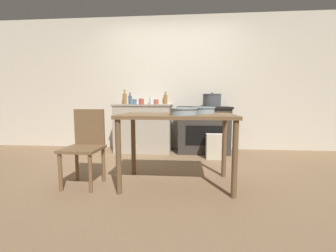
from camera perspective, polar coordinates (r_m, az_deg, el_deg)
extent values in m
plane|color=#896B4C|center=(3.03, -0.72, -11.74)|extent=(14.00, 14.00, 0.00)
cube|color=beige|center=(4.47, 1.29, 10.67)|extent=(8.00, 0.07, 2.55)
cube|color=#B2A893|center=(4.24, -6.17, -0.65)|extent=(1.02, 0.56, 0.85)
cube|color=gray|center=(4.21, -6.24, 5.30)|extent=(1.05, 0.59, 0.03)
cube|color=#38332D|center=(4.18, 8.97, -1.13)|extent=(0.92, 0.56, 0.80)
cube|color=black|center=(4.15, 9.07, 4.63)|extent=(0.96, 0.60, 0.04)
cube|color=black|center=(3.90, 9.25, -2.37)|extent=(0.64, 0.01, 0.34)
cube|color=brown|center=(2.48, 2.31, 2.64)|extent=(1.24, 0.72, 0.03)
cylinder|color=brown|center=(2.33, -12.45, -7.70)|extent=(0.06, 0.06, 0.76)
cylinder|color=brown|center=(2.27, 16.60, -8.18)|extent=(0.06, 0.06, 0.76)
cylinder|color=brown|center=(2.92, -8.78, -4.76)|extent=(0.06, 0.06, 0.76)
cylinder|color=brown|center=(2.87, 14.09, -5.06)|extent=(0.06, 0.06, 0.76)
cube|color=brown|center=(2.65, -20.93, -5.47)|extent=(0.42, 0.42, 0.03)
cube|color=brown|center=(2.77, -19.32, -0.23)|extent=(0.36, 0.04, 0.41)
cylinder|color=brown|center=(2.64, -25.66, -10.55)|extent=(0.04, 0.04, 0.40)
cylinder|color=brown|center=(2.48, -19.12, -11.34)|extent=(0.04, 0.04, 0.40)
cylinder|color=brown|center=(2.91, -22.12, -8.83)|extent=(0.04, 0.04, 0.40)
cylinder|color=brown|center=(2.77, -16.07, -9.39)|extent=(0.04, 0.04, 0.40)
cube|color=beige|center=(3.77, 11.91, -5.07)|extent=(0.30, 0.21, 0.40)
cylinder|color=#4C4C51|center=(4.13, 11.09, 6.29)|extent=(0.32, 0.32, 0.21)
cylinder|color=#4C4C51|center=(4.13, 11.12, 7.86)|extent=(0.33, 0.33, 0.02)
sphere|color=black|center=(4.13, 11.13, 8.17)|extent=(0.02, 0.02, 0.02)
cylinder|color=#93A8B2|center=(2.62, 9.09, 3.98)|extent=(0.24, 0.24, 0.07)
cylinder|color=#8597A0|center=(2.62, 9.10, 4.66)|extent=(0.26, 0.26, 0.01)
cylinder|color=#93A8B2|center=(2.36, 3.93, 3.75)|extent=(0.28, 0.28, 0.07)
cylinder|color=#8597A0|center=(2.35, 3.93, 4.48)|extent=(0.30, 0.30, 0.01)
cylinder|color=#3D5675|center=(4.31, -9.60, 6.53)|extent=(0.07, 0.07, 0.16)
cylinder|color=#3D5675|center=(4.31, -9.63, 8.00)|extent=(0.03, 0.03, 0.06)
cylinder|color=olive|center=(4.37, -0.63, 6.72)|extent=(0.07, 0.07, 0.18)
cylinder|color=olive|center=(4.38, -0.63, 8.32)|extent=(0.03, 0.03, 0.07)
cylinder|color=silver|center=(4.38, -4.21, 6.34)|extent=(0.08, 0.08, 0.12)
cylinder|color=silver|center=(4.38, -4.22, 7.43)|extent=(0.03, 0.03, 0.05)
cylinder|color=olive|center=(4.48, -10.92, 6.78)|extent=(0.08, 0.08, 0.20)
cylinder|color=olive|center=(4.48, -10.96, 8.59)|extent=(0.03, 0.03, 0.08)
cylinder|color=#B74C42|center=(4.06, -3.00, 6.14)|extent=(0.09, 0.09, 0.09)
cylinder|color=#B74C42|center=(4.01, -6.77, 6.19)|extent=(0.09, 0.09, 0.10)
cylinder|color=#4C6B99|center=(4.03, -8.51, 6.10)|extent=(0.08, 0.08, 0.09)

